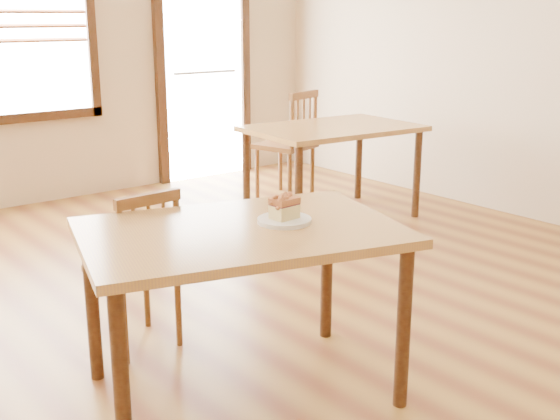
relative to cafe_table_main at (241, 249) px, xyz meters
name	(u,v)px	position (x,y,z in m)	size (l,w,h in m)	color
entry_door	(203,57)	(2.22, 3.72, 0.54)	(1.08, 0.06, 2.29)	white
cafe_table_main	(241,249)	(0.00, 0.00, 0.00)	(1.48, 1.19, 0.75)	#9D6D3D
cafe_chair_main	(137,268)	(-0.14, 0.67, -0.25)	(0.39, 0.39, 0.82)	brown
cafe_table_second	(333,137)	(2.17, 1.79, 0.00)	(1.38, 0.98, 0.75)	#9D6D3D
cafe_chair_second	(289,144)	(2.31, 2.50, -0.17)	(0.54, 0.54, 0.97)	brown
plate	(284,220)	(0.19, -0.05, 0.10)	(0.23, 0.23, 0.02)	white
cake_slice	(285,206)	(0.19, -0.05, 0.16)	(0.12, 0.09, 0.11)	#F2D588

